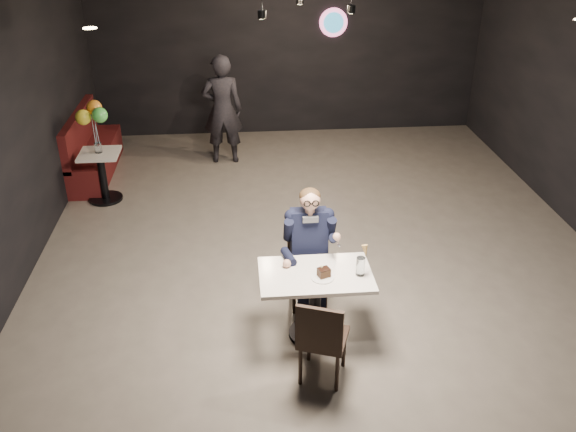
{
  "coord_description": "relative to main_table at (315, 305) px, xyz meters",
  "views": [
    {
      "loc": [
        -0.98,
        -6.5,
        4.02
      ],
      "look_at": [
        -0.49,
        -0.98,
        1.07
      ],
      "focal_mm": 38.0,
      "sensor_mm": 36.0,
      "label": 1
    }
  ],
  "objects": [
    {
      "name": "wafer_cone",
      "position": [
        0.47,
        -0.03,
        0.62
      ],
      "size": [
        0.08,
        0.08,
        0.12
      ],
      "primitive_type": "cone",
      "rotation": [
        0.0,
        0.0,
        0.26
      ],
      "color": "tan",
      "rests_on": "sundae_glass"
    },
    {
      "name": "mint_leaf",
      "position": [
        0.1,
        -0.08,
        0.47
      ],
      "size": [
        0.07,
        0.04,
        0.01
      ],
      "primitive_type": "ellipsoid",
      "color": "#2C8835",
      "rests_on": "cake_slice"
    },
    {
      "name": "chair_near",
      "position": [
        0.0,
        -0.59,
        0.09
      ],
      "size": [
        0.55,
        0.58,
        0.92
      ],
      "primitive_type": "cube",
      "rotation": [
        0.0,
        0.0,
        -0.35
      ],
      "color": "black",
      "rests_on": "floor"
    },
    {
      "name": "chair_far",
      "position": [
        0.0,
        0.55,
        0.09
      ],
      "size": [
        0.42,
        0.46,
        0.92
      ],
      "primitive_type": "cube",
      "color": "black",
      "rests_on": "floor"
    },
    {
      "name": "cake_slice",
      "position": [
        0.07,
        -0.07,
        0.43
      ],
      "size": [
        0.13,
        0.12,
        0.08
      ],
      "primitive_type": "cube",
      "rotation": [
        0.0,
        0.0,
        0.35
      ],
      "color": "black",
      "rests_on": "dessert_plate"
    },
    {
      "name": "wall_sign",
      "position": [
        1.07,
        6.05,
        1.62
      ],
      "size": [
        0.5,
        0.06,
        0.5
      ],
      "primitive_type": null,
      "color": "pink",
      "rests_on": "floor"
    },
    {
      "name": "seated_man",
      "position": [
        0.0,
        0.55,
        0.34
      ],
      "size": [
        0.6,
        0.8,
        1.44
      ],
      "primitive_type": "cube",
      "color": "black",
      "rests_on": "floor"
    },
    {
      "name": "main_table",
      "position": [
        0.0,
        0.0,
        0.0
      ],
      "size": [
        1.1,
        0.7,
        0.75
      ],
      "primitive_type": "cube",
      "color": "white",
      "rests_on": "floor"
    },
    {
      "name": "side_table",
      "position": [
        -2.68,
        3.37,
        -0.03
      ],
      "size": [
        0.56,
        0.56,
        0.7
      ],
      "primitive_type": "cube",
      "color": "white",
      "rests_on": "floor"
    },
    {
      "name": "balloon_vase",
      "position": [
        -2.68,
        3.37,
        0.45
      ],
      "size": [
        0.1,
        0.1,
        0.15
      ],
      "primitive_type": "cylinder",
      "color": "silver",
      "rests_on": "side_table"
    },
    {
      "name": "balloon_bunch",
      "position": [
        -2.68,
        3.37,
        0.85
      ],
      "size": [
        0.39,
        0.39,
        0.65
      ],
      "primitive_type": "cube",
      "color": "yellow",
      "rests_on": "balloon_vase"
    },
    {
      "name": "floor",
      "position": [
        0.27,
        1.58,
        -0.38
      ],
      "size": [
        9.0,
        9.0,
        0.0
      ],
      "primitive_type": "plane",
      "color": "slate",
      "rests_on": "ground"
    },
    {
      "name": "booth_bench",
      "position": [
        -2.98,
        4.37,
        0.13
      ],
      "size": [
        0.51,
        2.03,
        1.01
      ],
      "primitive_type": "cube",
      "color": "#4E1012",
      "rests_on": "floor"
    },
    {
      "name": "passerby",
      "position": [
        -0.92,
        4.71,
        0.52
      ],
      "size": [
        0.66,
        0.44,
        1.79
      ],
      "primitive_type": "imported",
      "rotation": [
        0.0,
        0.0,
        3.13
      ],
      "color": "black",
      "rests_on": "floor"
    },
    {
      "name": "dessert_plate",
      "position": [
        0.05,
        -0.09,
        0.38
      ],
      "size": [
        0.22,
        0.22,
        0.01
      ],
      "primitive_type": "cylinder",
      "color": "white",
      "rests_on": "main_table"
    },
    {
      "name": "sundae_glass",
      "position": [
        0.42,
        -0.06,
        0.47
      ],
      "size": [
        0.09,
        0.09,
        0.19
      ],
      "primitive_type": "cylinder",
      "color": "silver",
      "rests_on": "main_table"
    }
  ]
}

